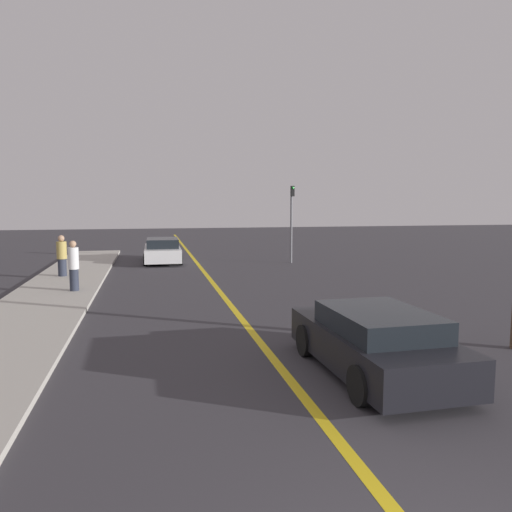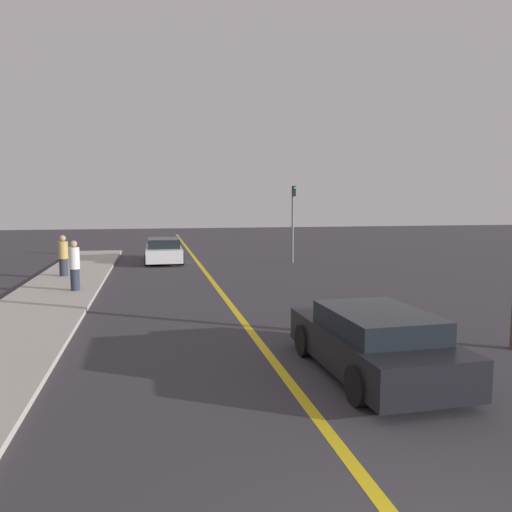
% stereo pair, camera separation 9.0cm
% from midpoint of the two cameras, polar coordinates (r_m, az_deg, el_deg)
% --- Properties ---
extents(road_center_line, '(0.20, 60.00, 0.01)m').
position_cam_midpoint_polar(road_center_line, '(21.12, -5.00, -2.74)').
color(road_center_line, gold).
rests_on(road_center_line, ground_plane).
extents(sidewalk_left, '(2.89, 30.89, 0.13)m').
position_cam_midpoint_polar(sidewalk_left, '(18.75, -22.02, -4.12)').
color(sidewalk_left, '#ADA89E').
rests_on(sidewalk_left, ground_plane).
extents(car_near_right_lane, '(2.10, 4.40, 1.28)m').
position_cam_midpoint_polar(car_near_right_lane, '(9.87, 13.47, -9.52)').
color(car_near_right_lane, black).
rests_on(car_near_right_lane, ground_plane).
extents(car_ahead_center, '(2.02, 4.65, 1.31)m').
position_cam_midpoint_polar(car_ahead_center, '(27.56, -10.39, 0.61)').
color(car_ahead_center, silver).
rests_on(car_ahead_center, ground_plane).
extents(pedestrian_near_curb, '(0.37, 0.37, 1.79)m').
position_cam_midpoint_polar(pedestrian_near_curb, '(18.86, -19.91, -1.03)').
color(pedestrian_near_curb, '#282D3D').
rests_on(pedestrian_near_curb, sidewalk_left).
extents(pedestrian_mid_group, '(0.41, 0.41, 1.75)m').
position_cam_midpoint_polar(pedestrian_mid_group, '(22.77, -21.07, 0.03)').
color(pedestrian_mid_group, '#282D3D').
rests_on(pedestrian_mid_group, sidewalk_left).
extents(traffic_light, '(0.18, 0.40, 4.12)m').
position_cam_midpoint_polar(traffic_light, '(26.76, 4.34, 4.58)').
color(traffic_light, slate).
rests_on(traffic_light, ground_plane).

